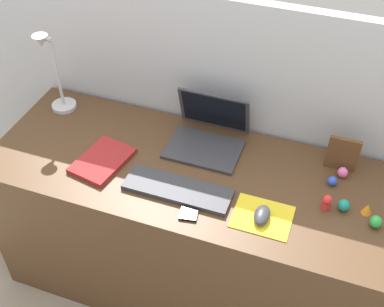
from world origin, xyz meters
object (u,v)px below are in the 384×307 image
object	(u,v)px
toy_figurine_blue	(332,181)
toy_figurine_teal	(344,205)
keyboard	(178,189)
toy_figurine_pink	(343,172)
laptop	(208,132)
cell_phone	(190,207)
toy_figurine_green	(376,222)
notebook_pad	(102,160)
toy_figurine_red	(327,202)
desk_lamp	(54,75)
picture_frame	(343,154)
mouse	(262,215)
toy_figurine_orange	(367,209)

from	to	relation	value
toy_figurine_blue	toy_figurine_teal	xyz separation A→B (m)	(0.06, -0.11, 0.00)
keyboard	toy_figurine_pink	world-z (taller)	toy_figurine_pink
laptop	toy_figurine_teal	size ratio (longest dim) A/B	6.42
cell_phone	toy_figurine_teal	distance (m)	0.55
keyboard	toy_figurine_green	world-z (taller)	toy_figurine_green
notebook_pad	toy_figurine_red	world-z (taller)	toy_figurine_red
laptop	notebook_pad	world-z (taller)	laptop
cell_phone	toy_figurine_red	distance (m)	0.49
toy_figurine_blue	desk_lamp	bearing A→B (deg)	177.29
toy_figurine_pink	toy_figurine_blue	bearing A→B (deg)	-117.67
keyboard	picture_frame	size ratio (longest dim) A/B	2.73
mouse	toy_figurine_orange	world-z (taller)	toy_figurine_orange
mouse	toy_figurine_green	bearing A→B (deg)	15.26
picture_frame	toy_figurine_orange	xyz separation A→B (m)	(0.12, -0.20, -0.05)
laptop	toy_figurine_blue	distance (m)	0.53
cell_phone	toy_figurine_teal	world-z (taller)	toy_figurine_teal
toy_figurine_red	toy_figurine_teal	bearing A→B (deg)	13.05
mouse	toy_figurine_teal	world-z (taller)	toy_figurine_teal
notebook_pad	toy_figurine_teal	size ratio (longest dim) A/B	5.14
keyboard	picture_frame	xyz separation A→B (m)	(0.55, 0.33, 0.06)
toy_figurine_teal	toy_figurine_green	size ratio (longest dim) A/B	0.99
toy_figurine_red	toy_figurine_green	size ratio (longest dim) A/B	1.37
toy_figurine_blue	toy_figurine_teal	world-z (taller)	toy_figurine_teal
cell_phone	notebook_pad	world-z (taller)	notebook_pad
cell_phone	desk_lamp	bearing A→B (deg)	145.44
cell_phone	toy_figurine_green	bearing A→B (deg)	3.11
toy_figurine_red	toy_figurine_orange	bearing A→B (deg)	11.37
desk_lamp	toy_figurine_orange	xyz separation A→B (m)	(1.35, -0.16, -0.17)
keyboard	cell_phone	bearing A→B (deg)	-40.58
picture_frame	toy_figurine_red	size ratio (longest dim) A/B	2.33
toy_figurine_blue	keyboard	bearing A→B (deg)	-156.76
mouse	toy_figurine_red	world-z (taller)	toy_figurine_red
notebook_pad	toy_figurine_red	distance (m)	0.88
notebook_pad	toy_figurine_pink	distance (m)	0.94
laptop	toy_figurine_pink	xyz separation A→B (m)	(0.55, -0.02, -0.03)
laptop	picture_frame	size ratio (longest dim) A/B	2.00
toy_figurine_teal	cell_phone	bearing A→B (deg)	-160.98
keyboard	toy_figurine_teal	size ratio (longest dim) A/B	8.78
laptop	toy_figurine_green	xyz separation A→B (m)	(0.69, -0.23, -0.03)
cell_phone	toy_figurine_orange	xyz separation A→B (m)	(0.60, 0.19, 0.02)
toy_figurine_teal	notebook_pad	bearing A→B (deg)	-175.68
picture_frame	toy_figurine_green	distance (m)	0.30
picture_frame	toy_figurine_green	xyz separation A→B (m)	(0.16, -0.26, -0.05)
notebook_pad	toy_figurine_orange	bearing A→B (deg)	15.14
cell_phone	picture_frame	xyz separation A→B (m)	(0.48, 0.40, 0.07)
desk_lamp	toy_figurine_red	distance (m)	1.23
keyboard	toy_figurine_teal	bearing A→B (deg)	11.10
desk_lamp	toy_figurine_blue	world-z (taller)	desk_lamp
cell_phone	notebook_pad	xyz separation A→B (m)	(-0.41, 0.11, 0.01)
desk_lamp	toy_figurine_orange	size ratio (longest dim) A/B	9.29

